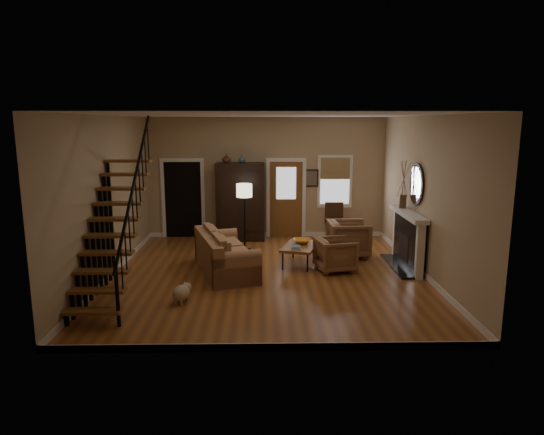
{
  "coord_description": "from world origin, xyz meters",
  "views": [
    {
      "loc": [
        -0.1,
        -9.8,
        3.16
      ],
      "look_at": [
        0.1,
        0.4,
        1.15
      ],
      "focal_mm": 32.0,
      "sensor_mm": 36.0,
      "label": 1
    }
  ],
  "objects_px": {
    "armoire": "(240,202)",
    "floor_lamp": "(245,218)",
    "armchair_left": "(336,255)",
    "sofa": "(226,254)",
    "side_chair": "(335,222)",
    "coffee_table": "(300,255)",
    "armchair_right": "(349,239)"
  },
  "relations": [
    {
      "from": "coffee_table",
      "to": "armoire",
      "type": "bearing_deg",
      "value": 120.85
    },
    {
      "from": "armoire",
      "to": "sofa",
      "type": "distance_m",
      "value": 3.05
    },
    {
      "from": "armoire",
      "to": "floor_lamp",
      "type": "bearing_deg",
      "value": -82.86
    },
    {
      "from": "sofa",
      "to": "armchair_left",
      "type": "bearing_deg",
      "value": -14.95
    },
    {
      "from": "armoire",
      "to": "floor_lamp",
      "type": "relative_size",
      "value": 1.25
    },
    {
      "from": "armoire",
      "to": "armchair_right",
      "type": "bearing_deg",
      "value": -33.62
    },
    {
      "from": "coffee_table",
      "to": "floor_lamp",
      "type": "relative_size",
      "value": 0.7
    },
    {
      "from": "armchair_left",
      "to": "armchair_right",
      "type": "bearing_deg",
      "value": -35.25
    },
    {
      "from": "armchair_right",
      "to": "side_chair",
      "type": "xyz_separation_m",
      "value": [
        -0.1,
        1.56,
        0.08
      ]
    },
    {
      "from": "armchair_left",
      "to": "armchair_right",
      "type": "relative_size",
      "value": 0.83
    },
    {
      "from": "sofa",
      "to": "floor_lamp",
      "type": "height_order",
      "value": "floor_lamp"
    },
    {
      "from": "armchair_left",
      "to": "armoire",
      "type": "bearing_deg",
      "value": 24.46
    },
    {
      "from": "armchair_right",
      "to": "floor_lamp",
      "type": "bearing_deg",
      "value": 75.79
    },
    {
      "from": "armchair_left",
      "to": "floor_lamp",
      "type": "bearing_deg",
      "value": 37.5
    },
    {
      "from": "armoire",
      "to": "armchair_right",
      "type": "height_order",
      "value": "armoire"
    },
    {
      "from": "sofa",
      "to": "armoire",
      "type": "bearing_deg",
      "value": 69.58
    },
    {
      "from": "armoire",
      "to": "armchair_left",
      "type": "distance_m",
      "value": 3.69
    },
    {
      "from": "coffee_table",
      "to": "floor_lamp",
      "type": "distance_m",
      "value": 1.88
    },
    {
      "from": "floor_lamp",
      "to": "side_chair",
      "type": "height_order",
      "value": "floor_lamp"
    },
    {
      "from": "coffee_table",
      "to": "armchair_left",
      "type": "distance_m",
      "value": 0.89
    },
    {
      "from": "floor_lamp",
      "to": "side_chair",
      "type": "bearing_deg",
      "value": 22.56
    },
    {
      "from": "sofa",
      "to": "coffee_table",
      "type": "height_order",
      "value": "sofa"
    },
    {
      "from": "armoire",
      "to": "armchair_left",
      "type": "height_order",
      "value": "armoire"
    },
    {
      "from": "sofa",
      "to": "armchair_left",
      "type": "distance_m",
      "value": 2.36
    },
    {
      "from": "coffee_table",
      "to": "floor_lamp",
      "type": "bearing_deg",
      "value": 136.74
    },
    {
      "from": "coffee_table",
      "to": "side_chair",
      "type": "relative_size",
      "value": 1.15
    },
    {
      "from": "coffee_table",
      "to": "floor_lamp",
      "type": "xyz_separation_m",
      "value": [
        -1.29,
        1.21,
        0.62
      ]
    },
    {
      "from": "sofa",
      "to": "floor_lamp",
      "type": "relative_size",
      "value": 1.32
    },
    {
      "from": "side_chair",
      "to": "armchair_right",
      "type": "bearing_deg",
      "value": -86.3
    },
    {
      "from": "armchair_right",
      "to": "side_chair",
      "type": "height_order",
      "value": "side_chair"
    },
    {
      "from": "armchair_right",
      "to": "side_chair",
      "type": "distance_m",
      "value": 1.57
    },
    {
      "from": "sofa",
      "to": "coffee_table",
      "type": "distance_m",
      "value": 1.74
    }
  ]
}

